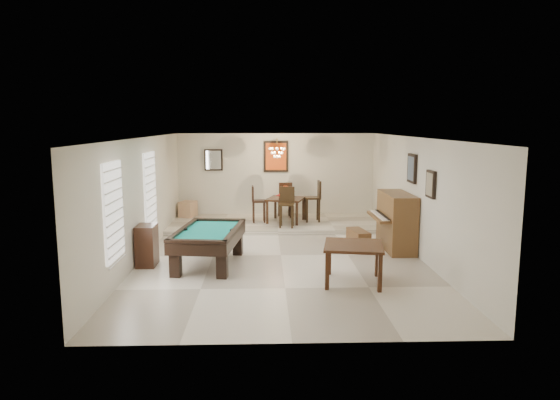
{
  "coord_description": "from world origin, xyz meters",
  "views": [
    {
      "loc": [
        -0.36,
        -10.77,
        2.9
      ],
      "look_at": [
        0.0,
        0.6,
        1.15
      ],
      "focal_mm": 32.0,
      "sensor_mm": 36.0,
      "label": 1
    }
  ],
  "objects": [
    {
      "name": "window_left_rear",
      "position": [
        -2.97,
        0.6,
        1.4
      ],
      "size": [
        0.06,
        1.0,
        1.7
      ],
      "primitive_type": "cube",
      "color": "white",
      "rests_on": "wall_left"
    },
    {
      "name": "piano_bench",
      "position": [
        1.82,
        0.49,
        0.23
      ],
      "size": [
        0.46,
        0.86,
        0.45
      ],
      "primitive_type": "cube",
      "rotation": [
        0.0,
        0.0,
        0.18
      ],
      "color": "brown",
      "rests_on": "ground_plane"
    },
    {
      "name": "upright_piano",
      "position": [
        2.54,
        0.46,
        0.66
      ],
      "size": [
        0.88,
        1.58,
        1.32
      ],
      "primitive_type": null,
      "color": "brown",
      "rests_on": "ground_plane"
    },
    {
      "name": "window_left_front",
      "position": [
        -2.97,
        -2.2,
        1.4
      ],
      "size": [
        0.06,
        1.0,
        1.7
      ],
      "primitive_type": "cube",
      "color": "white",
      "rests_on": "wall_left"
    },
    {
      "name": "wall_left",
      "position": [
        -3.0,
        0.0,
        1.3
      ],
      "size": [
        0.04,
        9.0,
        2.6
      ],
      "primitive_type": "cube",
      "color": "silver",
      "rests_on": "ground_plane"
    },
    {
      "name": "dining_chair_south",
      "position": [
        0.24,
        2.47,
        0.66
      ],
      "size": [
        0.45,
        0.45,
        1.08
      ],
      "primitive_type": null,
      "rotation": [
        0.0,
        0.0,
        -0.13
      ],
      "color": "black",
      "rests_on": "dining_step"
    },
    {
      "name": "chandelier",
      "position": [
        0.0,
        3.2,
        2.2
      ],
      "size": [
        0.44,
        0.44,
        0.6
      ],
      "primitive_type": null,
      "color": "#FFE5B2",
      "rests_on": "ceiling"
    },
    {
      "name": "pool_table",
      "position": [
        -1.51,
        -0.71,
        0.36
      ],
      "size": [
        1.43,
        2.29,
        0.72
      ],
      "primitive_type": null,
      "rotation": [
        0.0,
        0.0,
        -0.12
      ],
      "color": "black",
      "rests_on": "ground_plane"
    },
    {
      "name": "apothecary_chest",
      "position": [
        -2.78,
        -0.71,
        0.42
      ],
      "size": [
        0.38,
        0.56,
        0.85
      ],
      "primitive_type": "cube",
      "color": "black",
      "rests_on": "ground_plane"
    },
    {
      "name": "wall_right",
      "position": [
        3.0,
        0.0,
        1.3
      ],
      "size": [
        0.04,
        9.0,
        2.6
      ],
      "primitive_type": "cube",
      "color": "silver",
      "rests_on": "ground_plane"
    },
    {
      "name": "ground_plane",
      "position": [
        0.0,
        0.0,
        -0.01
      ],
      "size": [
        6.0,
        9.0,
        0.02
      ],
      "primitive_type": "cube",
      "color": "beige"
    },
    {
      "name": "dining_chair_west",
      "position": [
        -0.52,
        3.21,
        0.64
      ],
      "size": [
        0.4,
        0.4,
        1.03
      ],
      "primitive_type": null,
      "rotation": [
        0.0,
        0.0,
        1.63
      ],
      "color": "black",
      "rests_on": "dining_step"
    },
    {
      "name": "ceiling",
      "position": [
        0.0,
        0.0,
        2.6
      ],
      "size": [
        6.0,
        9.0,
        0.04
      ],
      "primitive_type": "cube",
      "color": "white",
      "rests_on": "wall_back"
    },
    {
      "name": "wall_front",
      "position": [
        0.0,
        -4.5,
        1.3
      ],
      "size": [
        6.0,
        0.04,
        2.6
      ],
      "primitive_type": "cube",
      "color": "silver",
      "rests_on": "ground_plane"
    },
    {
      "name": "dining_table",
      "position": [
        0.25,
        3.21,
        0.52
      ],
      "size": [
        1.21,
        1.21,
        0.81
      ],
      "primitive_type": null,
      "rotation": [
        0.0,
        0.0,
        -0.29
      ],
      "color": "black",
      "rests_on": "dining_step"
    },
    {
      "name": "square_table",
      "position": [
        1.26,
        -1.98,
        0.36
      ],
      "size": [
        1.21,
        1.21,
        0.72
      ],
      "primitive_type": null,
      "rotation": [
        0.0,
        0.0,
        -0.17
      ],
      "color": "black",
      "rests_on": "ground_plane"
    },
    {
      "name": "dining_step",
      "position": [
        0.0,
        3.25,
        0.06
      ],
      "size": [
        6.0,
        2.5,
        0.12
      ],
      "primitive_type": "cube",
      "color": "beige",
      "rests_on": "ground_plane"
    },
    {
      "name": "back_mirror",
      "position": [
        -1.9,
        4.46,
        1.8
      ],
      "size": [
        0.55,
        0.06,
        0.65
      ],
      "primitive_type": "cube",
      "color": "white",
      "rests_on": "wall_back"
    },
    {
      "name": "dining_chair_north",
      "position": [
        0.25,
        3.95,
        0.65
      ],
      "size": [
        0.43,
        0.43,
        1.06
      ],
      "primitive_type": null,
      "rotation": [
        0.0,
        0.0,
        3.23
      ],
      "color": "black",
      "rests_on": "dining_step"
    },
    {
      "name": "right_picture_upper",
      "position": [
        2.96,
        0.3,
        1.9
      ],
      "size": [
        0.06,
        0.55,
        0.65
      ],
      "primitive_type": "cube",
      "color": "slate",
      "rests_on": "wall_right"
    },
    {
      "name": "dining_chair_east",
      "position": [
        1.01,
        3.25,
        0.7
      ],
      "size": [
        0.45,
        0.45,
        1.17
      ],
      "primitive_type": null,
      "rotation": [
        0.0,
        0.0,
        -1.53
      ],
      "color": "black",
      "rests_on": "dining_step"
    },
    {
      "name": "right_picture_lower",
      "position": [
        2.96,
        -1.0,
        1.7
      ],
      "size": [
        0.06,
        0.45,
        0.55
      ],
      "primitive_type": "cube",
      "color": "gray",
      "rests_on": "wall_right"
    },
    {
      "name": "corner_bench",
      "position": [
        -2.66,
        4.09,
        0.35
      ],
      "size": [
        0.54,
        0.61,
        0.46
      ],
      "primitive_type": "cube",
      "rotation": [
        0.0,
        0.0,
        -0.3
      ],
      "color": "tan",
      "rests_on": "dining_step"
    },
    {
      "name": "wall_back",
      "position": [
        0.0,
        4.5,
        1.3
      ],
      "size": [
        6.0,
        0.04,
        2.6
      ],
      "primitive_type": "cube",
      "color": "silver",
      "rests_on": "ground_plane"
    },
    {
      "name": "flower_vase",
      "position": [
        0.25,
        3.21,
        1.05
      ],
      "size": [
        0.17,
        0.17,
        0.25
      ],
      "primitive_type": null,
      "rotation": [
        0.0,
        0.0,
        0.18
      ],
      "color": "#B3300F",
      "rests_on": "dining_table"
    },
    {
      "name": "back_painting",
      "position": [
        0.0,
        4.46,
        1.9
      ],
      "size": [
        0.75,
        0.06,
        0.95
      ],
      "primitive_type": "cube",
      "color": "#D84C14",
      "rests_on": "wall_back"
    }
  ]
}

